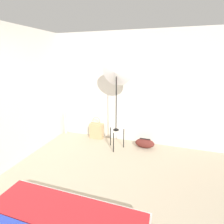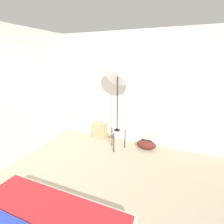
% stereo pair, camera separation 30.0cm
% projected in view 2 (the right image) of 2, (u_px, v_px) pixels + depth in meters
% --- Properties ---
extents(ground_plane, '(14.00, 14.00, 0.00)m').
position_uv_depth(ground_plane, '(64.00, 218.00, 2.27)').
color(ground_plane, tan).
extents(wall_back, '(8.00, 0.05, 2.60)m').
position_uv_depth(wall_back, '(128.00, 90.00, 4.13)').
color(wall_back, silver).
rests_on(wall_back, ground_plane).
extents(wall_side_left, '(0.05, 8.00, 2.60)m').
position_uv_depth(wall_side_left, '(18.00, 96.00, 3.44)').
color(wall_side_left, silver).
rests_on(wall_side_left, ground_plane).
extents(photo_umbrella, '(0.67, 0.34, 2.09)m').
position_uv_depth(photo_umbrella, '(118.00, 73.00, 3.56)').
color(photo_umbrella, black).
rests_on(photo_umbrella, ground_plane).
extents(tote_bag, '(0.35, 0.17, 0.58)m').
position_uv_depth(tote_bag, '(100.00, 130.00, 4.58)').
color(tote_bag, tan).
rests_on(tote_bag, ground_plane).
extents(duffel_bag, '(0.44, 0.22, 0.23)m').
position_uv_depth(duffel_bag, '(146.00, 145.00, 4.00)').
color(duffel_bag, '#5B231E').
rests_on(duffel_bag, ground_plane).
extents(paper_roll, '(0.07, 0.07, 0.62)m').
position_uv_depth(paper_roll, '(70.00, 121.00, 4.93)').
color(paper_roll, beige).
rests_on(paper_roll, ground_plane).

